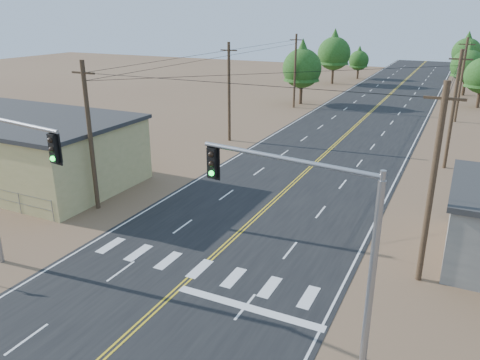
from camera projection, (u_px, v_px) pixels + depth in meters
The scene contains 15 objects.
road at pixel (320, 158), 43.31m from camera, with size 15.00×200.00×0.02m, color black.
building_left at pixel (11, 148), 37.53m from camera, with size 20.00×10.00×5.00m, color #CDBB76.
utility_pole_left_near at pixel (90, 136), 30.64m from camera, with size 1.80×0.30×10.00m.
utility_pole_left_mid at pixel (229, 92), 47.57m from camera, with size 1.80×0.30×10.00m.
utility_pole_left_far at pixel (295, 71), 64.50m from camera, with size 1.80×0.30×10.00m.
utility_pole_right_near at pixel (432, 185), 22.03m from camera, with size 1.80×0.30×10.00m.
utility_pole_right_mid at pixel (453, 109), 38.96m from camera, with size 1.80×0.30×10.00m.
utility_pole_right_far at pixel (461, 80), 55.89m from camera, with size 1.80×0.30×10.00m.
signal_mast_left at pixel (4, 170), 22.53m from camera, with size 6.64×1.31×8.37m.
signal_mast_right at pixel (318, 228), 16.70m from camera, with size 7.17×1.29×8.11m.
tree_left_near at pixel (302, 64), 66.93m from camera, with size 5.58×5.58×9.29m.
tree_left_mid at pixel (334, 50), 85.83m from camera, with size 6.00×6.00×10.00m.
tree_left_far at pixel (359, 58), 93.19m from camera, with size 3.91×3.91×6.51m.
tree_right_mid at pixel (468, 63), 74.05m from camera, with size 5.09×5.09×8.48m.
tree_right_far at pixel (467, 49), 93.18m from camera, with size 5.57×5.57×9.29m.
Camera 1 is at (11.34, -10.53, 12.83)m, focal length 35.00 mm.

